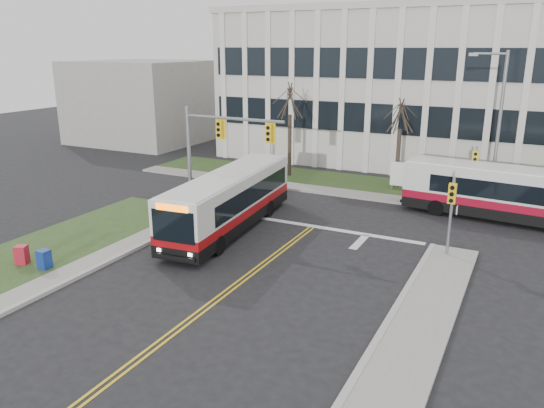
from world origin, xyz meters
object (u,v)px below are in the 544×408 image
Objects in this scene: newspaper_box_blue at (44,260)px; newspaper_box_red at (22,256)px; bus_main at (230,202)px; streetlight at (496,122)px; directory_sign at (402,175)px; bus_cross at (506,195)px.

newspaper_box_red is at bearing -174.62° from newspaper_box_blue.
newspaper_box_red is at bearing -129.02° from bus_main.
streetlight reaches higher than newspaper_box_red.
directory_sign is 22.73m from newspaper_box_blue.
streetlight is 9.68× the size of newspaper_box_blue.
bus_main is (-6.34, -11.66, 0.32)m from directory_sign.
directory_sign is 7.53m from bus_cross.
streetlight reaches higher than bus_main.
newspaper_box_red is at bearing -42.98° from bus_cross.
bus_main is 11.77× the size of newspaper_box_blue.
newspaper_box_blue is 1.00× the size of newspaper_box_red.
bus_main is 10.24m from newspaper_box_red.
streetlight is at bearing 51.00° from newspaper_box_blue.
newspaper_box_blue is at bearing -118.05° from directory_sign.
streetlight reaches higher than bus_cross.
bus_main is at bearing -138.89° from streetlight.
directory_sign is at bearing 36.35° from newspaper_box_red.
directory_sign reaches higher than newspaper_box_blue.
bus_main is at bearing -118.53° from directory_sign.
bus_main is at bearing 64.46° from newspaper_box_blue.
bus_main is (-11.87, -10.36, -3.70)m from streetlight.
bus_cross reaches higher than directory_sign.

